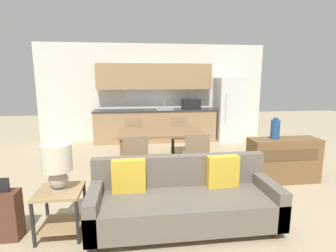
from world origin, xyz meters
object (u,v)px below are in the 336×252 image
table_lamp (57,163)px  vase (275,129)px  dining_table (161,134)px  suitcase (1,215)px  side_table (60,204)px  dining_chair_far_left (134,135)px  dining_chair_far_right (180,134)px  dining_chair_near_right (196,154)px  dining_chair_near_left (135,157)px  couch (183,200)px  refrigerator (228,109)px  credenza (283,160)px

table_lamp → vase: size_ratio=1.48×
dining_table → vase: size_ratio=4.57×
suitcase → side_table: bearing=1.5°
side_table → dining_chair_far_left: (0.84, 2.84, 0.15)m
dining_table → vase: 2.06m
dining_table → dining_chair_far_right: bearing=58.1°
dining_chair_near_right → dining_chair_near_left: 1.03m
table_lamp → dining_chair_far_left: 2.98m
couch → table_lamp: bearing=179.7°
vase → dining_chair_near_right: bearing=176.7°
suitcase → table_lamp: bearing=2.2°
refrigerator → suitcase: 5.95m
vase → dining_chair_far_left: size_ratio=0.40×
couch → suitcase: (-2.04, -0.02, -0.05)m
credenza → dining_chair_near_left: 2.54m
suitcase → refrigerator: bearing=45.7°
dining_chair_far_left → couch: bearing=-81.9°
dining_table → suitcase: 2.90m
dining_table → side_table: size_ratio=3.05×
refrigerator → vase: 3.06m
couch → dining_chair_near_left: 1.36m
credenza → dining_chair_far_left: dining_chair_far_left is taller
vase → couch: bearing=-146.9°
dining_table → table_lamp: 2.46m
side_table → table_lamp: 0.49m
refrigerator → suitcase: size_ratio=2.48×
dining_table → vase: vase is taller
couch → dining_chair_near_right: dining_chair_near_right is taller
dining_table → dining_chair_far_right: size_ratio=1.84×
vase → dining_chair_far_left: (-2.37, 1.67, -0.41)m
couch → table_lamp: 1.51m
table_lamp → credenza: 3.60m
vase → suitcase: 4.07m
refrigerator → dining_table: (-2.14, -2.17, -0.19)m
couch → dining_chair_near_right: 1.35m
side_table → table_lamp: bearing=104.0°
refrigerator → suitcase: refrigerator is taller
dining_table → side_table: bearing=-123.6°
couch → dining_chair_near_right: (0.46, 1.25, 0.18)m
refrigerator → dining_chair_far_left: (-2.67, -1.38, -0.38)m
table_lamp → suitcase: bearing=-177.8°
vase → dining_chair_far_left: 2.93m
refrigerator → couch: 4.74m
dining_chair_far_left → suitcase: 3.22m
couch → suitcase: size_ratio=3.07×
credenza → couch: bearing=-150.0°
refrigerator → side_table: 5.51m
vase → dining_chair_far_right: 2.21m
couch → vase: vase is taller
dining_chair_near_left → dining_table: bearing=-127.5°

